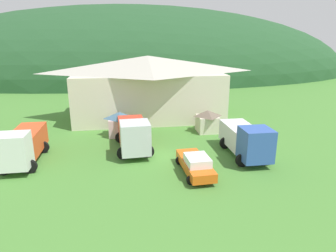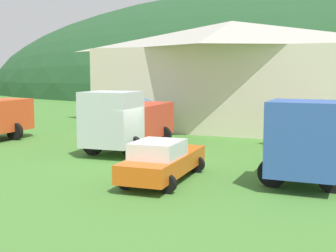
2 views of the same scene
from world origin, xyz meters
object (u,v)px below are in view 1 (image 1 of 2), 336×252
Objects in this scene: depot_building at (148,86)px; service_pickup_orange at (195,164)px; play_shed_cream at (207,121)px; box_truck_blue at (246,139)px; traffic_cone_near_pickup at (243,136)px; heavy_rig_white at (23,144)px; play_shed_pink at (120,123)px; tow_truck_silver at (133,133)px.

depot_building is 3.70× the size of service_pickup_orange.
box_truck_blue reaches higher than play_shed_cream.
box_truck_blue is at bearing -110.51° from traffic_cone_near_pickup.
play_shed_cream reaches higher than traffic_cone_near_pickup.
play_shed_cream is at bearing 108.54° from heavy_rig_white.
heavy_rig_white is at bearing -141.92° from play_shed_pink.
box_truck_blue is at bearing 114.82° from service_pickup_orange.
play_shed_cream is 0.36× the size of heavy_rig_white.
tow_truck_silver is (9.32, 1.56, 0.02)m from heavy_rig_white.
service_pickup_orange is at bearing -62.46° from box_truck_blue.
tow_truck_silver is 14.51× the size of traffic_cone_near_pickup.
play_shed_pink reaches higher than traffic_cone_near_pickup.
box_truck_blue reaches higher than play_shed_pink.
play_shed_cream is 0.35× the size of tow_truck_silver.
box_truck_blue is at bearing -64.37° from depot_building.
depot_building is at bearing 133.68° from traffic_cone_near_pickup.
tow_truck_silver reaches higher than heavy_rig_white.
depot_building is 12.68m from tow_truck_silver.
play_shed_cream is at bearing -0.66° from play_shed_pink.
heavy_rig_white reaches higher than service_pickup_orange.
heavy_rig_white is at bearing -160.87° from play_shed_cream.
tow_truck_silver is 12.22m from traffic_cone_near_pickup.
traffic_cone_near_pickup is at bearing 98.38° from tow_truck_silver.
box_truck_blue reaches higher than traffic_cone_near_pickup.
play_shed_pink is at bearing -124.92° from box_truck_blue.
depot_building is 39.49× the size of traffic_cone_near_pickup.
depot_building is at bearing 128.41° from play_shed_cream.
play_shed_pink is at bearing -116.92° from depot_building.
play_shed_pink is 0.36× the size of tow_truck_silver.
service_pickup_orange is (13.91, -4.23, -0.85)m from heavy_rig_white.
heavy_rig_white reaches higher than traffic_cone_near_pickup.
play_shed_pink is 0.37× the size of box_truck_blue.
box_truck_blue is (19.14, -1.52, -0.00)m from heavy_rig_white.
tow_truck_silver is at bearing -168.66° from traffic_cone_near_pickup.
box_truck_blue is 5.95m from service_pickup_orange.
box_truck_blue is 13.89× the size of traffic_cone_near_pickup.
heavy_rig_white is 14.56m from service_pickup_orange.
play_shed_cream is (6.00, -7.57, -2.89)m from depot_building.
depot_building is at bearing 63.08° from play_shed_pink.
traffic_cone_near_pickup is at bearing -10.15° from play_shed_pink.
tow_truck_silver reaches higher than play_shed_pink.
play_shed_pink is at bearing -153.34° from service_pickup_orange.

